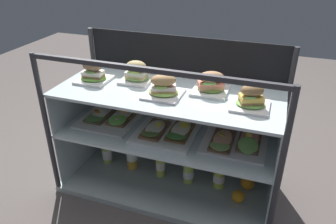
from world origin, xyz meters
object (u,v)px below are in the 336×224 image
object	(u,v)px
open_sandwich_tray_center	(167,132)
plated_roll_sandwich_right_of_center	(93,74)
plated_roll_sandwich_center	(136,74)
open_sandwich_tray_left_of_center	(110,117)
orange_fruit_beside_bottles	(238,196)
plated_roll_sandwich_left_of_center	(211,84)
orange_fruit_near_left_post	(248,183)
plated_roll_sandwich_near_right_corner	(251,99)
open_sandwich_tray_mid_left	(236,141)
juice_bottle_front_left_end	(132,154)
juice_bottle_front_second	(219,176)
juice_bottle_tucked_behind	(189,170)
plated_roll_sandwich_mid_right	(163,88)
juice_bottle_front_right_end	(107,150)
juice_bottle_back_right	(161,165)

from	to	relation	value
open_sandwich_tray_center	plated_roll_sandwich_right_of_center	bearing A→B (deg)	176.92
plated_roll_sandwich_center	open_sandwich_tray_center	bearing A→B (deg)	-24.82
plated_roll_sandwich_right_of_center	open_sandwich_tray_left_of_center	bearing A→B (deg)	19.89
orange_fruit_beside_bottles	plated_roll_sandwich_left_of_center	bearing A→B (deg)	156.28
orange_fruit_beside_bottles	orange_fruit_near_left_post	size ratio (longest dim) A/B	0.89
orange_fruit_near_left_post	plated_roll_sandwich_center	bearing A→B (deg)	-177.78
plated_roll_sandwich_near_right_corner	open_sandwich_tray_mid_left	distance (m)	0.29
juice_bottle_front_left_end	plated_roll_sandwich_left_of_center	bearing A→B (deg)	0.78
juice_bottle_front_left_end	juice_bottle_front_second	size ratio (longest dim) A/B	1.29
orange_fruit_beside_bottles	plated_roll_sandwich_right_of_center	bearing A→B (deg)	178.26
plated_roll_sandwich_center	plated_roll_sandwich_near_right_corner	world-z (taller)	plated_roll_sandwich_center
plated_roll_sandwich_left_of_center	orange_fruit_near_left_post	distance (m)	0.67
open_sandwich_tray_mid_left	juice_bottle_tucked_behind	size ratio (longest dim) A/B	1.53
open_sandwich_tray_left_of_center	juice_bottle_front_second	bearing A→B (deg)	3.52
plated_roll_sandwich_mid_right	plated_roll_sandwich_center	bearing A→B (deg)	148.76
plated_roll_sandwich_left_of_center	open_sandwich_tray_center	size ratio (longest dim) A/B	0.55
plated_roll_sandwich_right_of_center	orange_fruit_beside_bottles	bearing A→B (deg)	-1.74
open_sandwich_tray_mid_left	plated_roll_sandwich_left_of_center	bearing A→B (deg)	160.35
open_sandwich_tray_center	juice_bottle_front_right_end	size ratio (longest dim) A/B	1.42
plated_roll_sandwich_mid_right	plated_roll_sandwich_left_of_center	size ratio (longest dim) A/B	1.04
juice_bottle_tucked_behind	juice_bottle_front_second	size ratio (longest dim) A/B	1.17
juice_bottle_front_right_end	orange_fruit_beside_bottles	bearing A→B (deg)	-6.02
orange_fruit_near_left_post	open_sandwich_tray_left_of_center	bearing A→B (deg)	-174.71
open_sandwich_tray_left_of_center	plated_roll_sandwich_mid_right	bearing A→B (deg)	-11.25
plated_roll_sandwich_right_of_center	open_sandwich_tray_center	world-z (taller)	plated_roll_sandwich_right_of_center
open_sandwich_tray_mid_left	juice_bottle_back_right	size ratio (longest dim) A/B	1.76
open_sandwich_tray_left_of_center	plated_roll_sandwich_near_right_corner	bearing A→B (deg)	-4.38
juice_bottle_front_right_end	juice_bottle_tucked_behind	xyz separation A→B (m)	(0.57, -0.02, -0.01)
open_sandwich_tray_mid_left	orange_fruit_beside_bottles	world-z (taller)	open_sandwich_tray_mid_left
open_sandwich_tray_left_of_center	juice_bottle_tucked_behind	xyz separation A→B (m)	(0.50, 0.02, -0.29)
plated_roll_sandwich_near_right_corner	juice_bottle_back_right	world-z (taller)	plated_roll_sandwich_near_right_corner
juice_bottle_tucked_behind	plated_roll_sandwich_right_of_center	bearing A→B (deg)	-175.07
open_sandwich_tray_center	juice_bottle_back_right	bearing A→B (deg)	133.77
juice_bottle_front_right_end	juice_bottle_tucked_behind	bearing A→B (deg)	-1.81
open_sandwich_tray_center	juice_bottle_front_second	distance (m)	0.43
plated_roll_sandwich_mid_right	juice_bottle_back_right	bearing A→B (deg)	120.74
juice_bottle_front_right_end	orange_fruit_near_left_post	xyz separation A→B (m)	(0.92, 0.04, -0.05)
plated_roll_sandwich_mid_right	open_sandwich_tray_mid_left	distance (m)	0.48
open_sandwich_tray_left_of_center	open_sandwich_tray_center	xyz separation A→B (m)	(0.38, -0.05, 0.00)
juice_bottle_front_left_end	juice_bottle_back_right	world-z (taller)	juice_bottle_front_left_end
juice_bottle_front_left_end	orange_fruit_near_left_post	bearing A→B (deg)	3.15
open_sandwich_tray_center	juice_bottle_back_right	distance (m)	0.31
juice_bottle_back_right	plated_roll_sandwich_center	bearing A→B (deg)	169.45
plated_roll_sandwich_center	orange_fruit_beside_bottles	world-z (taller)	plated_roll_sandwich_center
open_sandwich_tray_center	juice_bottle_tucked_behind	world-z (taller)	open_sandwich_tray_center
plated_roll_sandwich_mid_right	plated_roll_sandwich_near_right_corner	bearing A→B (deg)	1.48
plated_roll_sandwich_left_of_center	juice_bottle_front_second	xyz separation A→B (m)	(0.09, -0.00, -0.58)
orange_fruit_near_left_post	plated_roll_sandwich_near_right_corner	bearing A→B (deg)	-103.94
plated_roll_sandwich_near_right_corner	juice_bottle_front_left_end	world-z (taller)	plated_roll_sandwich_near_right_corner
plated_roll_sandwich_right_of_center	juice_bottle_tucked_behind	distance (m)	0.81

